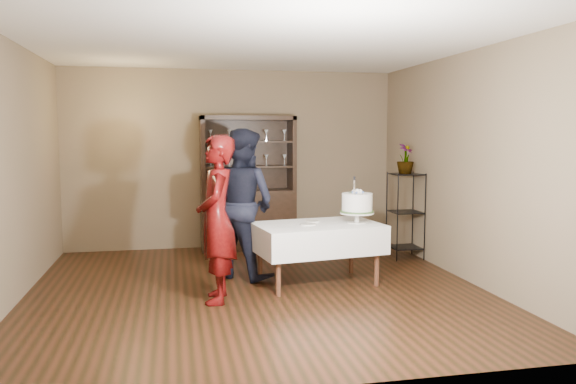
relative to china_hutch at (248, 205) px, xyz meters
name	(u,v)px	position (x,y,z in m)	size (l,w,h in m)	color
floor	(257,290)	(-0.20, -2.25, -0.66)	(5.00, 5.00, 0.00)	black
ceiling	(256,44)	(-0.20, -2.25, 2.04)	(5.00, 5.00, 0.00)	white
back_wall	(232,159)	(-0.20, 0.25, 0.69)	(5.00, 0.02, 2.70)	#716349
wall_left	(11,173)	(-2.70, -2.25, 0.69)	(0.02, 5.00, 2.70)	#716349
wall_right	(465,167)	(2.30, -2.25, 0.69)	(0.02, 5.00, 2.70)	#716349
china_hutch	(248,205)	(0.00, 0.00, 0.00)	(1.40, 0.48, 2.00)	black
plant_etagere	(405,212)	(2.08, -1.05, -0.01)	(0.42, 0.42, 1.20)	black
cake_table	(318,238)	(0.53, -2.13, -0.13)	(1.53, 1.07, 0.70)	silver
woman	(217,219)	(-0.67, -2.58, 0.20)	(0.63, 0.41, 1.73)	#3D0507
man	(242,204)	(-0.29, -1.64, 0.24)	(0.88, 0.68, 1.80)	black
cake	(357,204)	(0.99, -2.17, 0.26)	(0.46, 0.46, 0.55)	silver
plate_near	(308,224)	(0.40, -2.19, 0.05)	(0.18, 0.18, 0.01)	silver
plate_far	(313,221)	(0.50, -2.00, 0.05)	(0.16, 0.16, 0.01)	silver
potted_plant	(405,159)	(2.04, -1.10, 0.73)	(0.23, 0.23, 0.42)	#3E612E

